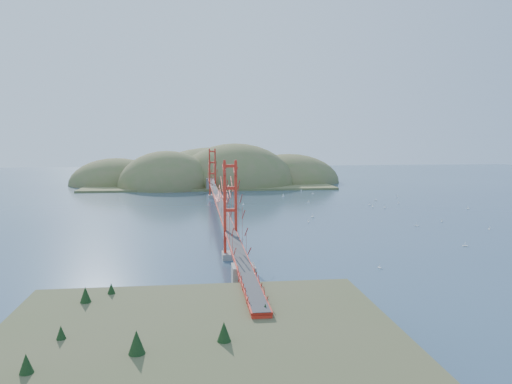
{
  "coord_description": "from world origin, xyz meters",
  "views": [
    {
      "loc": [
        -4.05,
        -87.92,
        14.34
      ],
      "look_at": [
        6.72,
        0.0,
        4.57
      ],
      "focal_mm": 35.0,
      "sensor_mm": 36.0,
      "label": 1
    }
  ],
  "objects": [
    {
      "name": "sailboat_2",
      "position": [
        31.42,
        -12.1,
        0.15
      ],
      "size": [
        0.66,
        0.66,
        0.71
      ],
      "color": "white",
      "rests_on": "ground"
    },
    {
      "name": "sailboat_11",
      "position": [
        50.14,
        5.07,
        0.15
      ],
      "size": [
        0.61,
        0.61,
        0.69
      ],
      "color": "white",
      "rests_on": "ground"
    },
    {
      "name": "sailboat_6",
      "position": [
        31.19,
        -27.18,
        0.16
      ],
      "size": [
        0.66,
        0.66,
        0.73
      ],
      "color": "white",
      "rests_on": "ground"
    },
    {
      "name": "sailboat_3",
      "position": [
        6.0,
        16.55,
        0.14
      ],
      "size": [
        0.55,
        0.55,
        0.58
      ],
      "color": "white",
      "rests_on": "ground"
    },
    {
      "name": "fort",
      "position": [
        0.4,
        -47.8,
        0.67
      ],
      "size": [
        3.7,
        2.3,
        1.75
      ],
      "color": "maroon",
      "rests_on": "ground"
    },
    {
      "name": "sailboat_extra_0",
      "position": [
        17.13,
        30.67,
        0.16
      ],
      "size": [
        0.69,
        0.69,
        0.74
      ],
      "color": "white",
      "rests_on": "ground"
    },
    {
      "name": "sailboat_12",
      "position": [
        25.51,
        34.92,
        0.15
      ],
      "size": [
        0.55,
        0.45,
        0.64
      ],
      "color": "white",
      "rests_on": "ground"
    },
    {
      "name": "sailboat_7",
      "position": [
        20.67,
        18.77,
        0.16
      ],
      "size": [
        0.63,
        0.55,
        0.72
      ],
      "color": "white",
      "rests_on": "ground"
    },
    {
      "name": "sailboat_8",
      "position": [
        44.39,
        26.66,
        0.14
      ],
      "size": [
        0.61,
        0.61,
        0.64
      ],
      "color": "white",
      "rests_on": "ground"
    },
    {
      "name": "sailboat_4",
      "position": [
        39.6,
        14.49,
        0.13
      ],
      "size": [
        0.54,
        0.54,
        0.56
      ],
      "color": "white",
      "rests_on": "ground"
    },
    {
      "name": "sailboat_0",
      "position": [
        14.91,
        -6.25,
        0.14
      ],
      "size": [
        0.47,
        0.52,
        0.59
      ],
      "color": "white",
      "rests_on": "ground"
    },
    {
      "name": "far_headlands",
      "position": [
        2.21,
        68.52,
        0.0
      ],
      "size": [
        84.0,
        58.0,
        25.0
      ],
      "color": "brown",
      "rests_on": "ground"
    },
    {
      "name": "ground",
      "position": [
        0.0,
        0.0,
        0.0
      ],
      "size": [
        320.0,
        320.0,
        0.0
      ],
      "primitive_type": "plane",
      "color": "#314A63",
      "rests_on": "ground"
    },
    {
      "name": "near_bluff",
      "position": [
        -4.0,
        -59.25,
        1.45
      ],
      "size": [
        24.0,
        20.5,
        4.22
      ],
      "color": "#48512E",
      "rests_on": "ground"
    },
    {
      "name": "promontory",
      "position": [
        0.0,
        -48.5,
        0.12
      ],
      "size": [
        9.0,
        6.0,
        0.24
      ],
      "primitive_type": "cube",
      "color": "#59544C",
      "rests_on": "ground"
    },
    {
      "name": "sailboat_9",
      "position": [
        34.19,
        8.58,
        0.15
      ],
      "size": [
        0.63,
        0.63,
        0.66
      ],
      "color": "white",
      "rests_on": "ground"
    },
    {
      "name": "sailboat_17",
      "position": [
        36.51,
        20.0,
        0.16
      ],
      "size": [
        0.64,
        0.56,
        0.73
      ],
      "color": "white",
      "rests_on": "ground"
    },
    {
      "name": "sailboat_15",
      "position": [
        23.89,
        41.24,
        0.14
      ],
      "size": [
        0.46,
        0.53,
        0.61
      ],
      "color": "white",
      "rests_on": "ground"
    },
    {
      "name": "sailboat_10",
      "position": [
        15.95,
        -36.45,
        0.14
      ],
      "size": [
        0.5,
        0.52,
        0.58
      ],
      "color": "white",
      "rests_on": "ground"
    },
    {
      "name": "bridge",
      "position": [
        0.0,
        0.18,
        7.01
      ],
      "size": [
        2.2,
        94.4,
        12.0
      ],
      "color": "gray",
      "rests_on": "ground"
    },
    {
      "name": "sailboat_13",
      "position": [
        37.54,
        -8.71,
        0.15
      ],
      "size": [
        0.61,
        0.61,
        0.64
      ],
      "color": "white",
      "rests_on": "ground"
    },
    {
      "name": "approach_viaduct",
      "position": [
        0.0,
        -51.91,
        2.55
      ],
      "size": [
        1.4,
        12.0,
        3.38
      ],
      "color": "#A91D12",
      "rests_on": "ground"
    },
    {
      "name": "sailboat_14",
      "position": [
        32.4,
        10.6,
        0.15
      ],
      "size": [
        0.51,
        0.57,
        0.64
      ],
      "color": "white",
      "rests_on": "ground"
    },
    {
      "name": "sailboat_5",
      "position": [
        41.51,
        -16.2,
        0.14
      ],
      "size": [
        0.49,
        0.52,
        0.59
      ],
      "color": "white",
      "rests_on": "ground"
    },
    {
      "name": "sailboat_1",
      "position": [
        32.73,
        13.37,
        0.16
      ],
      "size": [
        0.64,
        0.65,
        0.73
      ],
      "color": "white",
      "rests_on": "ground"
    },
    {
      "name": "sailboat_16",
      "position": [
        16.84,
        -1.33,
        0.16
      ],
      "size": [
        0.66,
        0.66,
        0.71
      ],
      "color": "white",
      "rests_on": "ground"
    }
  ]
}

